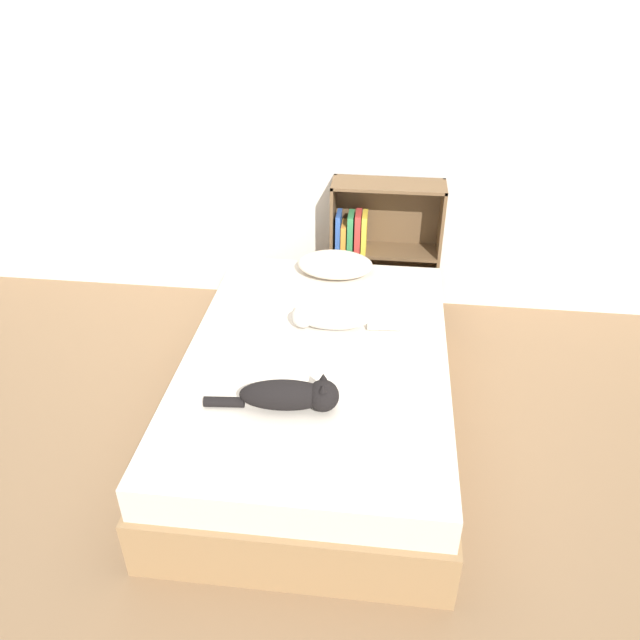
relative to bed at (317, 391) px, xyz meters
The scene contains 7 objects.
ground_plane 0.24m from the bed, ahead, with size 8.00×8.00×0.00m, color #846647.
wall_back 1.74m from the bed, 90.00° to the left, with size 8.00×0.06×2.50m.
bed is the anchor object (origin of this frame).
pillow 0.89m from the bed, 89.02° to the left, with size 0.46×0.31×0.13m.
cat_light 0.40m from the bed, 78.31° to the left, with size 0.58×0.16×0.15m.
cat_dark 0.54m from the bed, 97.14° to the right, with size 0.61×0.17×0.17m.
bookshelf 1.33m from the bed, 77.92° to the left, with size 0.72×0.26×0.94m.
Camera 1 is at (0.32, -2.54, 2.35)m, focal length 35.00 mm.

